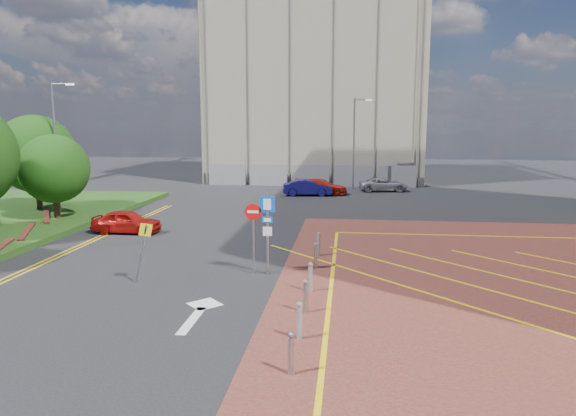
% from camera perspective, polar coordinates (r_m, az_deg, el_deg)
% --- Properties ---
extents(ground, '(140.00, 140.00, 0.00)m').
position_cam_1_polar(ground, '(19.26, -4.20, -8.11)').
color(ground, black).
rests_on(ground, ground).
extents(tree_c, '(4.00, 4.00, 4.90)m').
position_cam_1_polar(tree_c, '(32.91, -24.56, 3.98)').
color(tree_c, '#3D2B1C').
rests_on(tree_c, grass_bed).
extents(tree_d, '(5.00, 5.00, 6.08)m').
position_cam_1_polar(tree_d, '(36.99, -26.23, 5.41)').
color(tree_d, '#3D2B1C').
rests_on(tree_d, grass_bed).
extents(lamp_left_far, '(1.53, 0.16, 8.00)m').
position_cam_1_polar(lamp_left_far, '(35.01, -24.32, 6.67)').
color(lamp_left_far, '#9EA0A8').
rests_on(lamp_left_far, grass_bed).
extents(lamp_back, '(1.53, 0.16, 8.00)m').
position_cam_1_polar(lamp_back, '(46.07, 7.43, 7.46)').
color(lamp_back, '#9EA0A8').
rests_on(lamp_back, ground).
extents(sign_cluster, '(1.17, 0.12, 3.20)m').
position_cam_1_polar(sign_cluster, '(19.67, -2.89, -1.86)').
color(sign_cluster, '#9EA0A8').
rests_on(sign_cluster, ground).
extents(warning_sign, '(0.73, 0.41, 2.25)m').
position_cam_1_polar(warning_sign, '(19.33, -15.83, -4.00)').
color(warning_sign, '#9EA0A8').
rests_on(warning_sign, ground).
extents(bollard_row, '(0.14, 11.14, 0.90)m').
position_cam_1_polar(bollard_row, '(17.25, 2.33, -8.55)').
color(bollard_row, '#9EA0A8').
rests_on(bollard_row, forecourt).
extents(construction_building, '(21.20, 19.20, 22.00)m').
position_cam_1_polar(construction_building, '(58.39, 3.30, 14.40)').
color(construction_building, '#9E9782').
rests_on(construction_building, ground).
extents(construction_fence, '(21.60, 0.06, 2.00)m').
position_cam_1_polar(construction_fence, '(48.35, 3.66, 3.60)').
color(construction_fence, gray).
rests_on(construction_fence, ground).
extents(car_red_left, '(3.64, 1.48, 1.24)m').
position_cam_1_polar(car_red_left, '(28.73, -17.48, -1.45)').
color(car_red_left, '#B3130F').
rests_on(car_red_left, ground).
extents(car_blue_back, '(4.12, 1.79, 1.32)m').
position_cam_1_polar(car_blue_back, '(41.92, 2.18, 2.28)').
color(car_blue_back, navy).
rests_on(car_blue_back, ground).
extents(car_red_back, '(4.55, 2.23, 1.27)m').
position_cam_1_polar(car_red_back, '(42.81, 3.67, 2.38)').
color(car_red_back, red).
rests_on(car_red_back, ground).
extents(car_silver_back, '(4.42, 2.51, 1.16)m').
position_cam_1_polar(car_silver_back, '(45.41, 10.55, 2.57)').
color(car_silver_back, '#A7A6AD').
rests_on(car_silver_back, ground).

